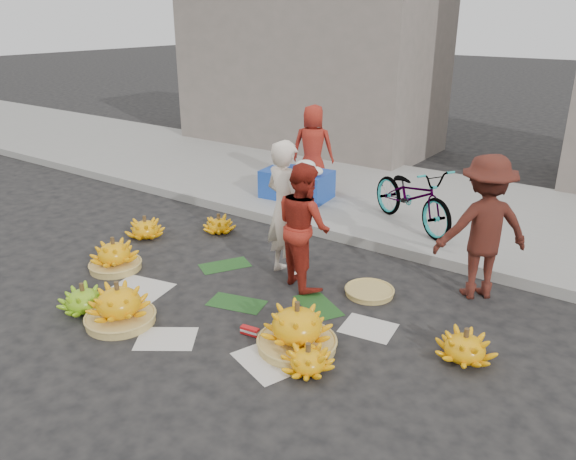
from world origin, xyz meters
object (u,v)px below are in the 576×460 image
Objects in this scene: banana_bunch_0 at (114,256)px; bicycle at (413,196)px; flower_table at (297,182)px; vendor_cream at (285,209)px; banana_bunch_4 at (297,328)px.

banana_bunch_0 is 0.36× the size of bicycle.
banana_bunch_0 is at bearing -102.65° from flower_table.
banana_bunch_4 is at bearing 143.88° from vendor_cream.
banana_bunch_0 is 2.33m from vendor_cream.
banana_bunch_0 is 0.53× the size of flower_table.
vendor_cream is (1.88, 1.20, 0.68)m from banana_bunch_0.
banana_bunch_0 is at bearing 46.84° from vendor_cream.
bicycle reaches higher than banana_bunch_4.
banana_bunch_0 is at bearing 177.40° from banana_bunch_4.
vendor_cream reaches higher than bicycle.
vendor_cream is at bearing 129.56° from banana_bunch_4.
banana_bunch_0 is at bearing 172.74° from bicycle.
flower_table is 2.20m from bicycle.
banana_bunch_4 is at bearing -61.45° from flower_table.
bicycle is at bearing 52.90° from banana_bunch_0.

